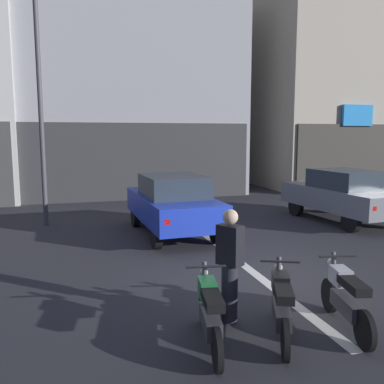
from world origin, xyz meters
The scene contains 12 objects.
ground_plane centered at (0.00, 0.00, 0.00)m, with size 120.00×120.00×0.00m, color #2B2B30.
lane_centre_line centered at (0.00, 6.00, 0.00)m, with size 0.20×18.00×0.01m, color silver.
building_mid_block centered at (-0.84, 14.20, 8.83)m, with size 10.14×8.58×17.69m.
building_far_right centered at (10.77, 14.20, 5.35)m, with size 9.43×9.84×10.72m.
car_blue_crossing_near centered at (-0.82, 3.67, 0.89)m, with size 1.96×4.18×1.64m.
car_grey_parked_kerbside centered at (4.69, 3.83, 0.89)m, with size 2.11×4.24×1.64m.
car_black_down_street centered at (1.07, 12.84, 0.89)m, with size 1.92×4.17×1.64m.
street_lamp centered at (-4.24, 5.85, 4.24)m, with size 0.36×0.36×6.98m.
motorcycle_green_row_leftmost centered at (-1.73, -2.29, 0.46)m, with size 0.55×1.66×0.98m.
motorcycle_black_row_left_mid centered at (-0.74, -2.34, 0.46)m, with size 0.75×1.57×0.98m.
motorcycle_silver_row_centre centered at (0.25, -2.37, 0.46)m, with size 0.57×1.65×0.98m.
person_by_motorcycles centered at (-1.23, -1.70, 0.86)m, with size 0.38×0.42×1.67m.
Camera 1 is at (-3.33, -7.04, 2.72)m, focal length 38.31 mm.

